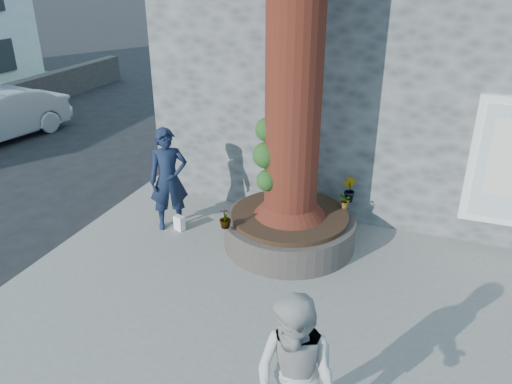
% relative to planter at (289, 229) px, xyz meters
% --- Properties ---
extents(ground, '(120.00, 120.00, 0.00)m').
position_rel_planter_xyz_m(ground, '(-0.80, -2.00, -0.41)').
color(ground, black).
rests_on(ground, ground).
extents(pavement, '(9.00, 8.00, 0.12)m').
position_rel_planter_xyz_m(pavement, '(0.70, -1.00, -0.35)').
color(pavement, slate).
rests_on(pavement, ground).
extents(yellow_line, '(0.10, 30.00, 0.01)m').
position_rel_planter_xyz_m(yellow_line, '(-3.85, -1.00, -0.41)').
color(yellow_line, yellow).
rests_on(yellow_line, ground).
extents(stone_shop, '(10.30, 8.30, 6.30)m').
position_rel_planter_xyz_m(stone_shop, '(1.70, 5.20, 2.75)').
color(stone_shop, '#474A4C').
rests_on(stone_shop, ground).
extents(planter, '(2.30, 2.30, 0.60)m').
position_rel_planter_xyz_m(planter, '(0.00, 0.00, 0.00)').
color(planter, black).
rests_on(planter, pavement).
extents(man, '(0.84, 0.78, 1.93)m').
position_rel_planter_xyz_m(man, '(-2.27, -0.17, 0.67)').
color(man, '#121B31').
rests_on(man, pavement).
extents(woman, '(1.09, 0.96, 1.88)m').
position_rel_planter_xyz_m(woman, '(1.26, -3.96, 0.65)').
color(woman, '#AEAAA6').
rests_on(woman, pavement).
extents(shopping_bag, '(0.23, 0.18, 0.28)m').
position_rel_planter_xyz_m(shopping_bag, '(-2.07, -0.24, -0.15)').
color(shopping_bag, white).
rests_on(shopping_bag, pavement).
extents(plant_a, '(0.22, 0.18, 0.36)m').
position_rel_planter_xyz_m(plant_a, '(0.01, 0.73, 0.49)').
color(plant_a, gray).
rests_on(plant_a, planter).
extents(plant_b, '(0.34, 0.34, 0.45)m').
position_rel_planter_xyz_m(plant_b, '(0.85, 0.85, 0.53)').
color(plant_b, gray).
rests_on(plant_b, planter).
extents(plant_c, '(0.23, 0.23, 0.35)m').
position_rel_planter_xyz_m(plant_c, '(-0.85, -0.85, 0.48)').
color(plant_c, gray).
rests_on(plant_c, planter).
extents(plant_d, '(0.29, 0.31, 0.27)m').
position_rel_planter_xyz_m(plant_d, '(0.85, 0.55, 0.44)').
color(plant_d, gray).
rests_on(plant_d, planter).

